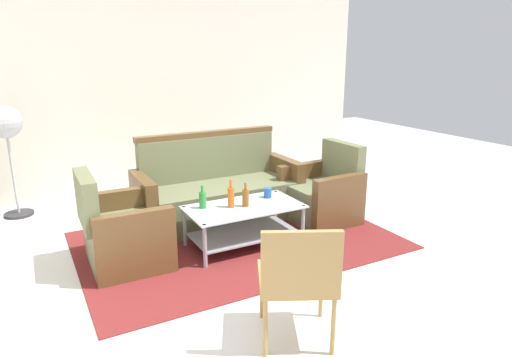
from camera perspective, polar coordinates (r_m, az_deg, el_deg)
The scene contains 13 objects.
ground_plane at distance 3.89m, azimuth 0.57°, elevation -12.15°, with size 14.00×14.00×0.00m, color white.
wall_back at distance 6.30m, azimuth -13.26°, elevation 11.62°, with size 6.52×0.12×2.80m.
rug at distance 4.53m, azimuth -2.38°, elevation -7.82°, with size 3.02×2.04×0.01m, color maroon.
couch at distance 4.98m, azimuth -4.87°, elevation -1.82°, with size 1.80×0.74×0.96m.
armchair_left at distance 4.13m, azimuth -16.55°, elevation -6.70°, with size 0.71×0.77×0.85m.
armchair_right at distance 5.04m, azimuth 8.46°, elevation -2.06°, with size 0.73×0.79×0.85m.
coffee_table at distance 4.32m, azimuth -1.55°, elevation -5.22°, with size 1.10×0.60×0.40m.
bottle_orange at distance 4.22m, azimuth -3.21°, elevation -2.28°, with size 0.06×0.06×0.27m.
bottle_brown at distance 4.24m, azimuth -1.35°, elevation -2.37°, with size 0.06×0.06×0.23m.
bottle_green at distance 4.23m, azimuth -6.82°, elevation -2.62°, with size 0.07×0.07×0.22m.
cup at distance 4.51m, azimuth 1.49°, elevation -1.76°, with size 0.08×0.08×0.10m, color #2659A5.
pedestal_fan at distance 5.66m, azimuth -29.26°, elevation 5.62°, with size 0.36×0.36×1.27m.
wicker_chair at distance 2.86m, azimuth 5.39°, elevation -12.05°, with size 0.64×0.64×0.84m.
Camera 1 is at (-1.66, -3.00, 1.83)m, focal length 31.38 mm.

